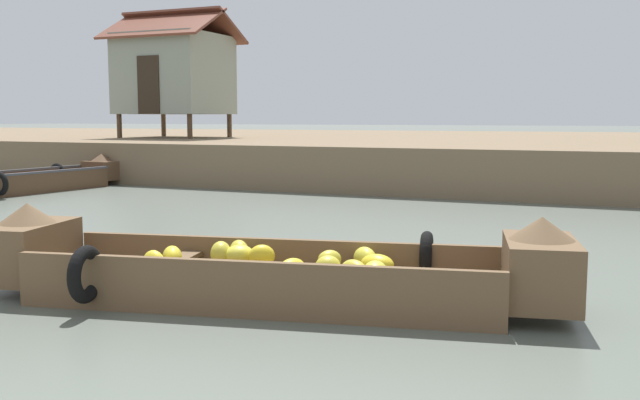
% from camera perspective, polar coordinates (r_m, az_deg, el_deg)
% --- Properties ---
extents(ground_plane, '(300.00, 300.00, 0.00)m').
position_cam_1_polar(ground_plane, '(10.99, 5.16, -2.41)').
color(ground_plane, '#596056').
extents(riverbank_strip, '(160.00, 20.00, 1.07)m').
position_cam_1_polar(riverbank_strip, '(25.02, 15.37, 3.69)').
color(riverbank_strip, '#756047').
rests_on(riverbank_strip, ground).
extents(banana_boat, '(5.64, 2.47, 0.88)m').
position_cam_1_polar(banana_boat, '(6.69, -4.26, -5.69)').
color(banana_boat, brown).
rests_on(banana_boat, ground).
extents(cargo_boat_upstream, '(1.50, 5.08, 0.81)m').
position_cam_1_polar(cargo_boat_upstream, '(17.79, -22.27, 1.51)').
color(cargo_boat_upstream, brown).
rests_on(cargo_boat_upstream, ground).
extents(stilt_house_left, '(3.79, 3.30, 4.14)m').
position_cam_1_polar(stilt_house_left, '(24.14, -11.64, 10.03)').
color(stilt_house_left, '#4C3826').
rests_on(stilt_house_left, riverbank_strip).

